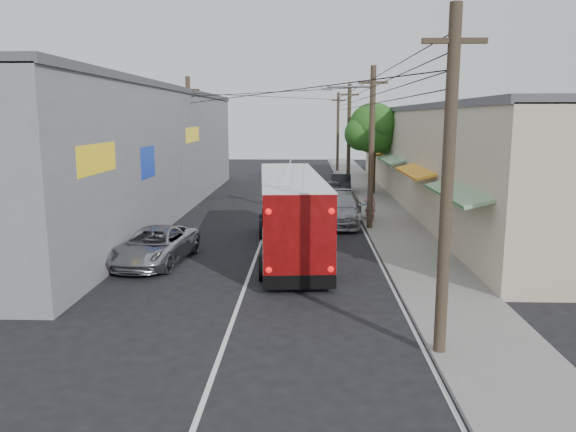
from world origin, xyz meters
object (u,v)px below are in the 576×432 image
object	(u,v)px
coach_bus	(290,212)
jeepney	(155,246)
parked_car_mid	(332,190)
pedestrian_far	(368,205)
pedestrian_near	(370,206)
parked_car_far	(341,183)
parked_suv	(340,209)

from	to	relation	value
coach_bus	jeepney	size ratio (longest dim) A/B	2.32
parked_car_mid	pedestrian_far	size ratio (longest dim) A/B	2.56
parked_car_mid	pedestrian_near	size ratio (longest dim) A/B	2.25
coach_bus	pedestrian_near	xyz separation A→B (m)	(4.03, 6.54, -0.74)
parked_car_mid	pedestrian_far	distance (m)	8.07
jeepney	pedestrian_near	xyz separation A→B (m)	(9.20, 8.47, 0.26)
pedestrian_far	coach_bus	bearing A→B (deg)	47.28
jeepney	parked_car_far	distance (m)	22.39
parked_suv	parked_car_mid	world-z (taller)	parked_suv
parked_car_mid	parked_car_far	distance (m)	3.53
parked_car_far	parked_car_mid	bearing A→B (deg)	-100.20
parked_suv	pedestrian_near	world-z (taller)	pedestrian_near
coach_bus	parked_car_far	size ratio (longest dim) A/B	2.75
coach_bus	pedestrian_far	bearing A→B (deg)	57.11
coach_bus	parked_car_mid	world-z (taller)	coach_bus
coach_bus	pedestrian_near	world-z (taller)	coach_bus
coach_bus	pedestrian_near	distance (m)	7.72
jeepney	pedestrian_far	size ratio (longest dim) A/B	3.41
jeepney	parked_car_far	xyz separation A→B (m)	(8.40, 20.76, -0.00)
pedestrian_near	pedestrian_far	xyz separation A→B (m)	(0.00, 0.95, -0.10)
coach_bus	parked_suv	distance (m)	6.87
parked_suv	parked_car_far	xyz separation A→B (m)	(0.80, 12.47, -0.13)
coach_bus	parked_car_mid	distance (m)	15.62
coach_bus	parked_suv	world-z (taller)	coach_bus
parked_car_mid	pedestrian_near	bearing A→B (deg)	-83.93
parked_suv	pedestrian_far	xyz separation A→B (m)	(1.60, 1.12, 0.03)
parked_car_mid	parked_car_far	xyz separation A→B (m)	(0.80, 3.44, 0.05)
parked_car_mid	jeepney	bearing A→B (deg)	-117.87
parked_car_far	pedestrian_far	bearing A→B (deg)	-83.08
pedestrian_near	parked_suv	bearing A→B (deg)	5.91
parked_suv	jeepney	bearing A→B (deg)	-126.85
jeepney	pedestrian_far	distance (m)	13.16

